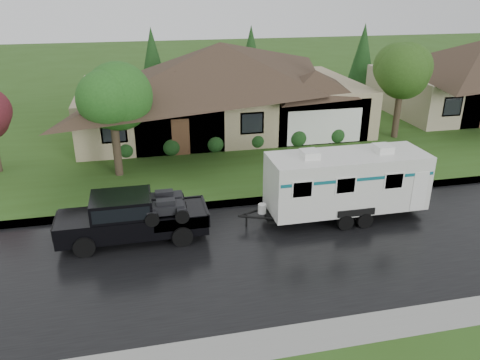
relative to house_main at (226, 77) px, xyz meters
The scene contains 10 objects.
ground 14.48m from the house_main, 99.41° to the right, with size 140.00×140.00×0.00m, color #2E5019.
road 16.40m from the house_main, 98.24° to the right, with size 140.00×8.00×0.01m, color black.
curb 12.32m from the house_main, 101.19° to the right, with size 140.00×0.50×0.15m, color gray.
lawn 4.36m from the house_main, 153.11° to the left, with size 140.00×26.00×0.15m, color #2E5019.
house_main is the anchor object (origin of this frame).
tree_left_green 10.00m from the house_main, 134.11° to the right, with size 3.48×3.48×5.76m.
tree_right_green 11.01m from the house_main, 23.41° to the right, with size 3.54×3.54×5.85m.
shrub_row 5.42m from the house_main, 93.69° to the right, with size 13.60×1.00×1.00m.
pickup_truck 15.37m from the house_main, 114.94° to the right, with size 5.58×2.12×1.86m.
travel_trailer 14.09m from the house_main, 80.05° to the right, with size 6.89×2.42×3.09m.
Camera 1 is at (-3.45, -16.31, 9.13)m, focal length 35.00 mm.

